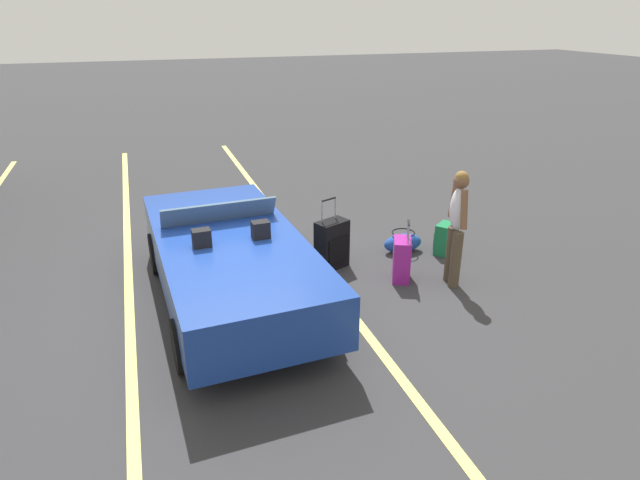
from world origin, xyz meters
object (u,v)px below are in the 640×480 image
object	(u,v)px
duffel_bag	(403,243)
traveler_person	(457,222)
convertible_car	(227,255)
suitcase_large_black	(332,244)
suitcase_small_carryon	(444,239)
suitcase_medium_bright	(402,259)

from	to	relation	value
duffel_bag	traveler_person	world-z (taller)	traveler_person
convertible_car	traveler_person	distance (m)	3.14
convertible_car	suitcase_large_black	xyz separation A→B (m)	(0.34, -1.62, -0.22)
suitcase_small_carryon	duffel_bag	xyz separation A→B (m)	(0.25, 0.59, -0.09)
convertible_car	traveler_person	xyz separation A→B (m)	(-0.71, -3.04, 0.34)
suitcase_large_black	suitcase_medium_bright	distance (m)	1.07
suitcase_small_carryon	convertible_car	bearing A→B (deg)	56.72
suitcase_large_black	traveler_person	size ratio (longest dim) A/B	0.65
suitcase_small_carryon	duffel_bag	world-z (taller)	suitcase_small_carryon
suitcase_large_black	suitcase_medium_bright	size ratio (longest dim) A/B	1.21
duffel_bag	traveler_person	size ratio (longest dim) A/B	0.39
convertible_car	suitcase_small_carryon	size ratio (longest dim) A/B	8.43
suitcase_medium_bright	duffel_bag	xyz separation A→B (m)	(0.86, -0.47, -0.15)
convertible_car	suitcase_small_carryon	distance (m)	3.50
suitcase_small_carryon	suitcase_medium_bright	bearing A→B (deg)	82.64
suitcase_large_black	duffel_bag	distance (m)	1.30
convertible_car	duffel_bag	world-z (taller)	convertible_car
suitcase_large_black	suitcase_medium_bright	xyz separation A→B (m)	(-0.70, -0.80, -0.06)
suitcase_large_black	suitcase_small_carryon	distance (m)	1.86
suitcase_medium_bright	suitcase_small_carryon	world-z (taller)	suitcase_medium_bright
convertible_car	suitcase_medium_bright	size ratio (longest dim) A/B	4.75
suitcase_large_black	suitcase_small_carryon	size ratio (longest dim) A/B	2.14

